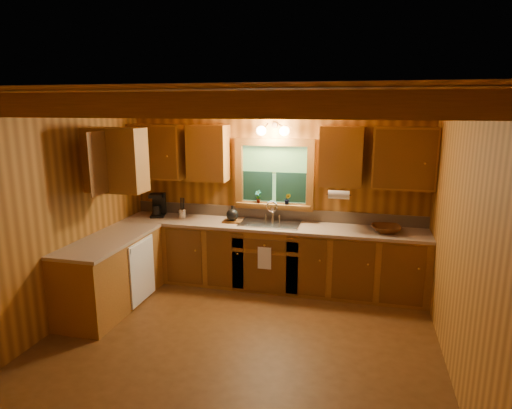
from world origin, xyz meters
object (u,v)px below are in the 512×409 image
object	(u,v)px
coffee_maker	(158,205)
cutting_board	(232,221)
sink	(270,227)
wicker_basket	(386,229)

from	to	relation	value
coffee_maker	cutting_board	world-z (taller)	coffee_maker
sink	coffee_maker	xyz separation A→B (m)	(-1.69, 0.04, 0.21)
cutting_board	coffee_maker	bearing A→B (deg)	174.66
coffee_maker	cutting_board	distance (m)	1.17
coffee_maker	cutting_board	xyz separation A→B (m)	(1.16, -0.07, -0.15)
sink	wicker_basket	bearing A→B (deg)	-1.64
wicker_basket	sink	bearing A→B (deg)	178.36
sink	cutting_board	distance (m)	0.54
sink	coffee_maker	world-z (taller)	coffee_maker
coffee_maker	wicker_basket	bearing A→B (deg)	-19.97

